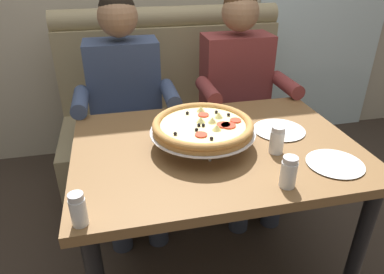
{
  "coord_description": "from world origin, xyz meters",
  "views": [
    {
      "loc": [
        -0.38,
        -1.22,
        1.45
      ],
      "look_at": [
        -0.1,
        0.01,
        0.78
      ],
      "focal_mm": 32.83,
      "sensor_mm": 36.0,
      "label": 1
    }
  ],
  "objects_px": {
    "shaker_pepper_flakes": "(277,142)",
    "plate_near_left": "(279,129)",
    "diner_left": "(126,101)",
    "plate_near_right": "(335,162)",
    "pizza": "(203,127)",
    "shaker_oregano": "(288,174)",
    "dining_table": "(215,164)",
    "shaker_parmesan": "(79,212)",
    "diner_right": "(241,92)",
    "booth_bench": "(178,125)"
  },
  "relations": [
    {
      "from": "shaker_pepper_flakes",
      "to": "shaker_parmesan",
      "type": "bearing_deg",
      "value": -160.7
    },
    {
      "from": "plate_near_right",
      "to": "shaker_oregano",
      "type": "bearing_deg",
      "value": -160.6
    },
    {
      "from": "pizza",
      "to": "shaker_oregano",
      "type": "bearing_deg",
      "value": -56.88
    },
    {
      "from": "diner_left",
      "to": "shaker_parmesan",
      "type": "xyz_separation_m",
      "value": [
        -0.19,
        -0.99,
        0.07
      ]
    },
    {
      "from": "plate_near_right",
      "to": "booth_bench",
      "type": "bearing_deg",
      "value": 109.13
    },
    {
      "from": "dining_table",
      "to": "diner_right",
      "type": "xyz_separation_m",
      "value": [
        0.34,
        0.62,
        0.07
      ]
    },
    {
      "from": "shaker_pepper_flakes",
      "to": "plate_near_left",
      "type": "height_order",
      "value": "shaker_pepper_flakes"
    },
    {
      "from": "booth_bench",
      "to": "pizza",
      "type": "bearing_deg",
      "value": -93.67
    },
    {
      "from": "plate_near_left",
      "to": "plate_near_right",
      "type": "xyz_separation_m",
      "value": [
        0.08,
        -0.31,
        0.0
      ]
    },
    {
      "from": "diner_left",
      "to": "plate_near_right",
      "type": "xyz_separation_m",
      "value": [
        0.73,
        -0.87,
        0.03
      ]
    },
    {
      "from": "diner_left",
      "to": "shaker_pepper_flakes",
      "type": "relative_size",
      "value": 11.26
    },
    {
      "from": "booth_bench",
      "to": "diner_left",
      "type": "relative_size",
      "value": 1.17
    },
    {
      "from": "diner_right",
      "to": "diner_left",
      "type": "bearing_deg",
      "value": 180.0
    },
    {
      "from": "dining_table",
      "to": "plate_near_left",
      "type": "xyz_separation_m",
      "value": [
        0.31,
        0.06,
        0.1
      ]
    },
    {
      "from": "dining_table",
      "to": "booth_bench",
      "type": "bearing_deg",
      "value": 90.0
    },
    {
      "from": "diner_left",
      "to": "plate_near_right",
      "type": "relative_size",
      "value": 5.95
    },
    {
      "from": "shaker_oregano",
      "to": "shaker_pepper_flakes",
      "type": "height_order",
      "value": "same"
    },
    {
      "from": "pizza",
      "to": "shaker_parmesan",
      "type": "bearing_deg",
      "value": -141.9
    },
    {
      "from": "shaker_oregano",
      "to": "plate_near_right",
      "type": "bearing_deg",
      "value": 19.4
    },
    {
      "from": "diner_left",
      "to": "plate_near_left",
      "type": "height_order",
      "value": "diner_left"
    },
    {
      "from": "diner_right",
      "to": "dining_table",
      "type": "bearing_deg",
      "value": -118.23
    },
    {
      "from": "plate_near_right",
      "to": "plate_near_left",
      "type": "bearing_deg",
      "value": 105.17
    },
    {
      "from": "diner_right",
      "to": "pizza",
      "type": "height_order",
      "value": "diner_right"
    },
    {
      "from": "diner_left",
      "to": "plate_near_left",
      "type": "bearing_deg",
      "value": -41.11
    },
    {
      "from": "plate_near_left",
      "to": "plate_near_right",
      "type": "distance_m",
      "value": 0.32
    },
    {
      "from": "shaker_parmesan",
      "to": "plate_near_left",
      "type": "height_order",
      "value": "shaker_parmesan"
    },
    {
      "from": "diner_left",
      "to": "shaker_oregano",
      "type": "distance_m",
      "value": 1.08
    },
    {
      "from": "pizza",
      "to": "shaker_parmesan",
      "type": "height_order",
      "value": "pizza"
    },
    {
      "from": "shaker_oregano",
      "to": "shaker_parmesan",
      "type": "distance_m",
      "value": 0.68
    },
    {
      "from": "plate_near_left",
      "to": "dining_table",
      "type": "bearing_deg",
      "value": -169.08
    },
    {
      "from": "diner_right",
      "to": "shaker_oregano",
      "type": "xyz_separation_m",
      "value": [
        -0.18,
        -0.95,
        0.07
      ]
    },
    {
      "from": "booth_bench",
      "to": "pizza",
      "type": "distance_m",
      "value": 0.99
    },
    {
      "from": "plate_near_left",
      "to": "diner_left",
      "type": "bearing_deg",
      "value": 138.89
    },
    {
      "from": "shaker_oregano",
      "to": "plate_near_left",
      "type": "relative_size",
      "value": 0.49
    },
    {
      "from": "pizza",
      "to": "shaker_pepper_flakes",
      "type": "bearing_deg",
      "value": -21.4
    },
    {
      "from": "shaker_oregano",
      "to": "shaker_parmesan",
      "type": "xyz_separation_m",
      "value": [
        -0.68,
        -0.04,
        -0.0
      ]
    },
    {
      "from": "shaker_parmesan",
      "to": "shaker_oregano",
      "type": "bearing_deg",
      "value": 3.31
    },
    {
      "from": "diner_left",
      "to": "shaker_oregano",
      "type": "bearing_deg",
      "value": -62.79
    },
    {
      "from": "pizza",
      "to": "plate_near_left",
      "type": "xyz_separation_m",
      "value": [
        0.37,
        0.06,
        -0.08
      ]
    },
    {
      "from": "booth_bench",
      "to": "diner_left",
      "type": "bearing_deg",
      "value": -141.52
    },
    {
      "from": "dining_table",
      "to": "shaker_pepper_flakes",
      "type": "relative_size",
      "value": 10.3
    },
    {
      "from": "diner_left",
      "to": "pizza",
      "type": "height_order",
      "value": "diner_left"
    },
    {
      "from": "shaker_pepper_flakes",
      "to": "pizza",
      "type": "bearing_deg",
      "value": 158.6
    },
    {
      "from": "booth_bench",
      "to": "shaker_pepper_flakes",
      "type": "xyz_separation_m",
      "value": [
        0.22,
        -1.0,
        0.38
      ]
    },
    {
      "from": "shaker_oregano",
      "to": "pizza",
      "type": "bearing_deg",
      "value": 123.12
    },
    {
      "from": "booth_bench",
      "to": "shaker_oregano",
      "type": "relative_size",
      "value": 13.06
    },
    {
      "from": "dining_table",
      "to": "plate_near_right",
      "type": "distance_m",
      "value": 0.48
    },
    {
      "from": "pizza",
      "to": "plate_near_left",
      "type": "bearing_deg",
      "value": 9.87
    },
    {
      "from": "pizza",
      "to": "shaker_parmesan",
      "type": "relative_size",
      "value": 3.94
    },
    {
      "from": "pizza",
      "to": "plate_near_right",
      "type": "height_order",
      "value": "pizza"
    }
  ]
}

